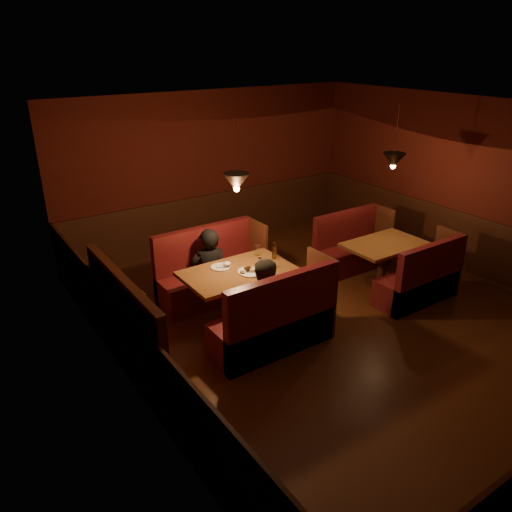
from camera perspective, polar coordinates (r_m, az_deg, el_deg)
room at (r=6.79m, az=7.35°, el=0.30°), size 6.02×7.02×2.92m
main_table at (r=6.91m, az=-1.96°, el=-3.01°), size 1.51×0.92×1.06m
main_bench_far at (r=7.70m, az=-5.24°, el=-2.36°), size 1.66×0.59×1.13m
main_bench_near at (r=6.42m, az=2.34°, el=-7.91°), size 1.66×0.59×1.13m
second_table at (r=8.29m, az=14.35°, el=0.26°), size 1.28×0.82×0.72m
second_bench_far at (r=8.87m, az=10.73°, el=0.66°), size 1.41×0.53×1.01m
second_bench_near at (r=7.97m, az=18.36°, el=-2.90°), size 1.41×0.53×1.01m
diner_a at (r=7.35m, az=-5.41°, el=-0.02°), size 0.67×0.55×1.57m
diner_b at (r=6.38m, az=1.42°, el=-3.94°), size 0.84×0.71×1.53m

